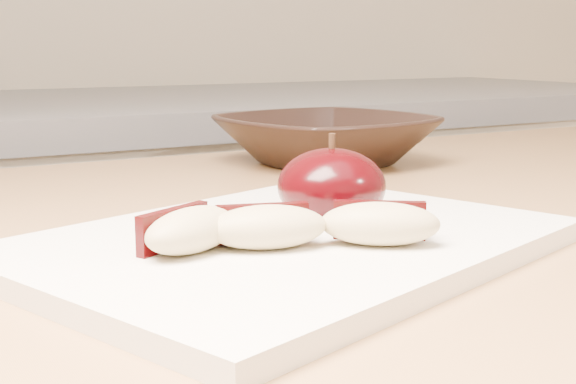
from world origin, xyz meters
TOP-DOWN VIEW (x-y plane):
  - cutting_board at (0.05, 0.39)m, footprint 0.37×0.32m
  - apple_half at (0.10, 0.43)m, footprint 0.08×0.08m
  - apple_wedge_a at (-0.02, 0.38)m, footprint 0.07×0.06m
  - apple_wedge_b at (0.02, 0.37)m, footprint 0.07×0.05m
  - apple_wedge_c at (0.08, 0.35)m, footprint 0.07×0.06m
  - bowl at (0.26, 0.68)m, footprint 0.23×0.23m

SIDE VIEW (x-z plane):
  - cutting_board at x=0.05m, z-range 0.90..0.91m
  - apple_wedge_a at x=-0.02m, z-range 0.91..0.94m
  - apple_wedge_b at x=0.02m, z-range 0.91..0.94m
  - apple_wedge_c at x=0.08m, z-range 0.91..0.94m
  - bowl at x=0.26m, z-range 0.90..0.95m
  - apple_half at x=0.10m, z-range 0.90..0.96m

